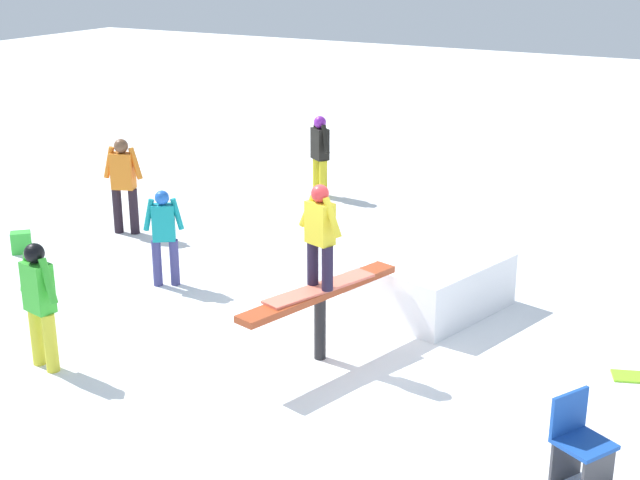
# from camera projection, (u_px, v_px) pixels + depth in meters

# --- Properties ---
(ground_plane) EXTENTS (60.00, 60.00, 0.00)m
(ground_plane) POSITION_uv_depth(u_px,v_px,m) (320.00, 358.00, 10.51)
(ground_plane) COLOR white
(rail_feature) EXTENTS (2.37, 0.88, 0.87)m
(rail_feature) POSITION_uv_depth(u_px,v_px,m) (320.00, 301.00, 10.28)
(rail_feature) COLOR black
(rail_feature) RESTS_ON ground
(snow_kicker_ramp) EXTENTS (2.13, 1.91, 0.71)m
(snow_kicker_ramp) POSITION_uv_depth(u_px,v_px,m) (431.00, 282.00, 11.85)
(snow_kicker_ramp) COLOR white
(snow_kicker_ramp) RESTS_ON ground
(main_rider_on_rail) EXTENTS (1.53, 0.75, 1.25)m
(main_rider_on_rail) POSITION_uv_depth(u_px,v_px,m) (320.00, 241.00, 10.04)
(main_rider_on_rail) COLOR #E86E58
(main_rider_on_rail) RESTS_ON rail_feature
(bystander_teal) EXTENTS (0.39, 0.51, 1.40)m
(bystander_teal) POSITION_uv_depth(u_px,v_px,m) (164.00, 233.00, 12.48)
(bystander_teal) COLOR #3B3A75
(bystander_teal) RESTS_ON ground
(bystander_green) EXTENTS (0.29, 0.69, 1.51)m
(bystander_green) POSITION_uv_depth(u_px,v_px,m) (39.00, 299.00, 10.02)
(bystander_green) COLOR gold
(bystander_green) RESTS_ON ground
(bystander_orange) EXTENTS (0.33, 0.67, 1.61)m
(bystander_orange) POSITION_uv_depth(u_px,v_px,m) (124.00, 181.00, 14.68)
(bystander_orange) COLOR black
(bystander_orange) RESTS_ON ground
(bystander_black) EXTENTS (0.47, 0.64, 1.55)m
(bystander_black) POSITION_uv_depth(u_px,v_px,m) (320.00, 152.00, 16.83)
(bystander_black) COLOR gold
(bystander_black) RESTS_ON ground
(folding_chair) EXTENTS (0.60, 0.60, 0.88)m
(folding_chair) POSITION_uv_depth(u_px,v_px,m) (579.00, 446.00, 7.94)
(folding_chair) COLOR #3F3F44
(folding_chair) RESTS_ON ground
(backpack_on_snow) EXTENTS (0.37, 0.37, 0.34)m
(backpack_on_snow) POSITION_uv_depth(u_px,v_px,m) (21.00, 242.00, 13.98)
(backpack_on_snow) COLOR green
(backpack_on_snow) RESTS_ON ground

